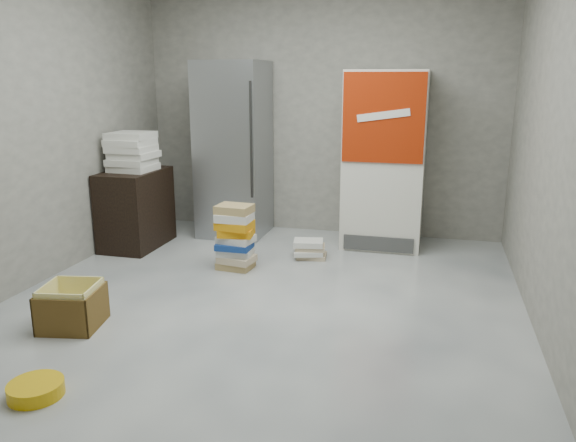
# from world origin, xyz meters

# --- Properties ---
(ground) EXTENTS (5.00, 5.00, 0.00)m
(ground) POSITION_xyz_m (0.00, 0.00, 0.00)
(ground) COLOR silver
(ground) RESTS_ON ground
(room_shell) EXTENTS (4.04, 5.04, 2.82)m
(room_shell) POSITION_xyz_m (0.00, 0.00, 1.80)
(room_shell) COLOR gray
(room_shell) RESTS_ON ground
(steel_fridge) EXTENTS (0.70, 0.72, 1.90)m
(steel_fridge) POSITION_xyz_m (-0.90, 2.13, 0.95)
(steel_fridge) COLOR #9C9EA3
(steel_fridge) RESTS_ON ground
(coke_cooler) EXTENTS (0.80, 0.73, 1.80)m
(coke_cooler) POSITION_xyz_m (0.75, 2.12, 0.90)
(coke_cooler) COLOR silver
(coke_cooler) RESTS_ON ground
(wood_shelf) EXTENTS (0.50, 0.80, 0.80)m
(wood_shelf) POSITION_xyz_m (-1.73, 1.40, 0.40)
(wood_shelf) COLOR black
(wood_shelf) RESTS_ON ground
(supply_box_stack) EXTENTS (0.44, 0.43, 0.39)m
(supply_box_stack) POSITION_xyz_m (-1.73, 1.40, 0.99)
(supply_box_stack) COLOR white
(supply_box_stack) RESTS_ON wood_shelf
(phonebook_stack_main) EXTENTS (0.35, 0.31, 0.61)m
(phonebook_stack_main) POSITION_xyz_m (-0.48, 0.97, 0.30)
(phonebook_stack_main) COLOR tan
(phonebook_stack_main) RESTS_ON ground
(phonebook_stack_side) EXTENTS (0.35, 0.30, 0.18)m
(phonebook_stack_side) POSITION_xyz_m (0.11, 1.45, 0.09)
(phonebook_stack_side) COLOR tan
(phonebook_stack_side) RESTS_ON ground
(cardboard_box) EXTENTS (0.46, 0.46, 0.32)m
(cardboard_box) POSITION_xyz_m (-1.18, -0.51, 0.13)
(cardboard_box) COLOR yellow
(cardboard_box) RESTS_ON ground
(bucket_lid) EXTENTS (0.37, 0.37, 0.08)m
(bucket_lid) POSITION_xyz_m (-0.82, -1.35, 0.04)
(bucket_lid) COLOR #E4B00D
(bucket_lid) RESTS_ON ground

